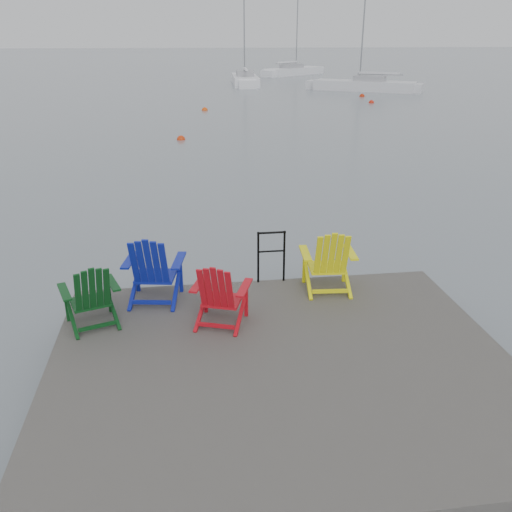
{
  "coord_description": "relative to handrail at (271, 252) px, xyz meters",
  "views": [
    {
      "loc": [
        -1.15,
        -5.83,
        4.41
      ],
      "look_at": [
        0.03,
        2.76,
        0.85
      ],
      "focal_mm": 38.0,
      "sensor_mm": 36.0,
      "label": 1
    }
  ],
  "objects": [
    {
      "name": "buoy_d",
      "position": [
        11.83,
        29.07,
        -1.04
      ],
      "size": [
        0.37,
        0.37,
        0.37
      ],
      "primitive_type": "sphere",
      "color": "red",
      "rests_on": "ground"
    },
    {
      "name": "chair_green",
      "position": [
        -2.78,
        -1.15,
        -0.04
      ],
      "size": [
        0.94,
        0.9,
        0.99
      ],
      "rotation": [
        0.0,
        0.0,
        0.34
      ],
      "color": "#0B3D15",
      "rests_on": "dock"
    },
    {
      "name": "buoy_b",
      "position": [
        0.16,
        26.64,
        -1.04
      ],
      "size": [
        0.38,
        0.38,
        0.38
      ],
      "primitive_type": "sphere",
      "color": "#EC4E0D",
      "rests_on": "ground"
    },
    {
      "name": "dock",
      "position": [
        -0.25,
        -2.45,
        -0.69
      ],
      "size": [
        6.0,
        5.0,
        1.4
      ],
      "color": "#2C2927",
      "rests_on": "ground"
    },
    {
      "name": "sailboat_near",
      "position": [
        4.88,
        45.2,
        -0.69
      ],
      "size": [
        2.74,
        8.67,
        11.79
      ],
      "rotation": [
        0.0,
        0.0,
        -0.06
      ],
      "color": "white",
      "rests_on": "ground"
    },
    {
      "name": "ground",
      "position": [
        -0.25,
        -2.45,
        -1.04
      ],
      "size": [
        400.0,
        400.0,
        0.0
      ],
      "primitive_type": "plane",
      "color": "slate",
      "rests_on": "ground"
    },
    {
      "name": "sailboat_far",
      "position": [
        14.11,
        37.5,
        -0.69
      ],
      "size": [
        8.27,
        6.18,
        11.54
      ],
      "rotation": [
        0.0,
        0.0,
        1.03
      ],
      "color": "silver",
      "rests_on": "ground"
    },
    {
      "name": "chair_blue",
      "position": [
        -1.93,
        -0.5,
        0.03
      ],
      "size": [
        1.0,
        0.94,
        1.13
      ],
      "rotation": [
        0.0,
        0.0,
        -0.17
      ],
      "color": "#0F1C9D",
      "rests_on": "dock"
    },
    {
      "name": "chair_yellow",
      "position": [
        0.86,
        -0.49,
        0.01
      ],
      "size": [
        0.92,
        0.85,
        1.09
      ],
      "rotation": [
        0.0,
        0.0,
        -0.08
      ],
      "color": "#FEFB0E",
      "rests_on": "dock"
    },
    {
      "name": "sailboat_mid",
      "position": [
        12.05,
        57.34,
        -0.69
      ],
      "size": [
        8.2,
        7.65,
        12.24
      ],
      "rotation": [
        0.0,
        0.0,
        -0.84
      ],
      "color": "white",
      "rests_on": "ground"
    },
    {
      "name": "handrail",
      "position": [
        0.0,
        0.0,
        0.0
      ],
      "size": [
        0.48,
        0.04,
        0.9
      ],
      "color": "black",
      "rests_on": "dock"
    },
    {
      "name": "buoy_c",
      "position": [
        12.5,
        33.17,
        -1.04
      ],
      "size": [
        0.41,
        0.41,
        0.41
      ],
      "primitive_type": "sphere",
      "color": "#BA260A",
      "rests_on": "ground"
    },
    {
      "name": "chair_red",
      "position": [
        -0.97,
        -1.37,
        -0.04
      ],
      "size": [
        0.95,
        0.9,
        0.99
      ],
      "rotation": [
        0.0,
        0.0,
        -0.34
      ],
      "color": "red",
      "rests_on": "dock"
    },
    {
      "name": "buoy_a",
      "position": [
        -1.4,
        16.55,
        -1.04
      ],
      "size": [
        0.38,
        0.38,
        0.38
      ],
      "primitive_type": "sphere",
      "color": "red",
      "rests_on": "ground"
    }
  ]
}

